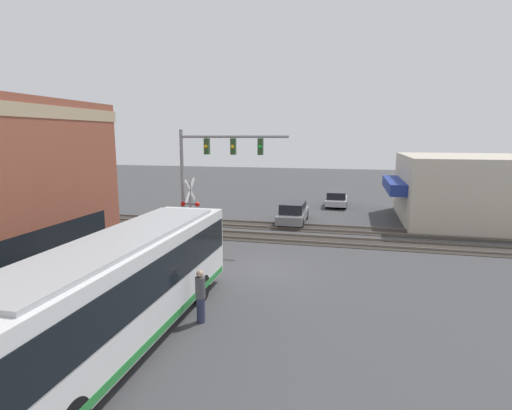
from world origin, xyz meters
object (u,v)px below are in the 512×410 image
at_px(pedestrian_near_bus, 200,296).
at_px(pedestrian_at_crossing, 196,224).
at_px(city_bus, 122,286).
at_px(parked_car_grey, 293,213).
at_px(crossing_signal, 190,204).
at_px(parked_car_silver, 336,199).

height_order(pedestrian_near_bus, pedestrian_at_crossing, pedestrian_near_bus).
distance_m(city_bus, pedestrian_near_bus, 2.67).
bearing_deg(city_bus, parked_car_grey, -8.17).
distance_m(parked_car_grey, pedestrian_at_crossing, 7.80).
relative_size(crossing_signal, pedestrian_near_bus, 2.08).
bearing_deg(parked_car_grey, crossing_signal, 142.45).
relative_size(crossing_signal, parked_car_grey, 0.78).
height_order(city_bus, pedestrian_at_crossing, city_bus).
relative_size(city_bus, pedestrian_at_crossing, 6.35).
bearing_deg(pedestrian_near_bus, crossing_signal, 24.15).
height_order(parked_car_grey, parked_car_silver, parked_car_grey).
relative_size(parked_car_grey, pedestrian_at_crossing, 2.71).
xyz_separation_m(parked_car_grey, pedestrian_near_bus, (-16.30, 0.84, 0.23)).
height_order(crossing_signal, parked_car_silver, crossing_signal).
height_order(crossing_signal, pedestrian_at_crossing, crossing_signal).
xyz_separation_m(city_bus, pedestrian_at_crossing, (12.22, 2.53, -0.90)).
relative_size(city_bus, pedestrian_near_bus, 6.25).
bearing_deg(crossing_signal, parked_car_silver, -28.74).
bearing_deg(crossing_signal, pedestrian_near_bus, -155.85).
xyz_separation_m(parked_car_grey, pedestrian_at_crossing, (-5.88, 5.13, 0.21)).
bearing_deg(parked_car_silver, pedestrian_at_crossing, 149.91).
bearing_deg(pedestrian_near_bus, city_bus, 135.70).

